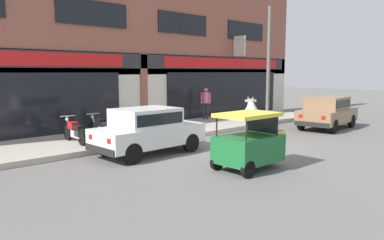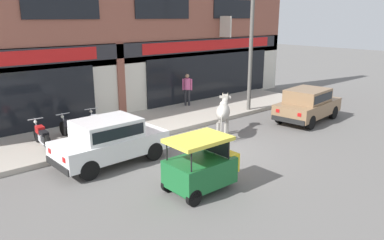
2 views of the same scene
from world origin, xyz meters
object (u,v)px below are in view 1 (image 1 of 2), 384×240
object	(u,v)px
car_0	(327,111)
utility_pole	(269,65)
cow	(251,113)
motorcycle_0	(75,131)
pedestrian	(206,100)
auto_rickshaw	(250,145)
motorcycle_1	(102,128)
motorcycle_2	(126,125)
car_1	(148,129)

from	to	relation	value
car_0	utility_pole	world-z (taller)	utility_pole
cow	car_0	world-z (taller)	cow
motorcycle_0	pedestrian	size ratio (longest dim) A/B	1.13
car_0	motorcycle_0	distance (m)	11.04
cow	car_0	bearing A→B (deg)	-10.72
auto_rickshaw	utility_pole	world-z (taller)	utility_pole
utility_pole	motorcycle_1	bearing A→B (deg)	171.91
cow	motorcycle_2	distance (m)	4.86
car_0	motorcycle_0	world-z (taller)	car_0
auto_rickshaw	motorcycle_0	xyz separation A→B (m)	(-2.13, 5.84, -0.09)
cow	utility_pole	bearing A→B (deg)	26.57
motorcycle_0	motorcycle_2	world-z (taller)	same
auto_rickshaw	car_0	bearing A→B (deg)	13.91
car_0	motorcycle_1	distance (m)	10.04
cow	motorcycle_2	bearing A→B (deg)	140.80
cow	auto_rickshaw	world-z (taller)	cow
auto_rickshaw	utility_pole	bearing A→B (deg)	32.53
motorcycle_0	cow	bearing A→B (deg)	-26.71
cow	pedestrian	size ratio (longest dim) A/B	1.11
car_0	pedestrian	distance (m)	5.84
car_1	utility_pole	world-z (taller)	utility_pole
pedestrian	motorcycle_2	bearing A→B (deg)	-166.82
motorcycle_1	utility_pole	xyz separation A→B (m)	(8.40, -1.19, 2.36)
cow	utility_pole	world-z (taller)	utility_pole
cow	auto_rickshaw	size ratio (longest dim) A/B	0.89
motorcycle_1	motorcycle_0	bearing A→B (deg)	-177.51
motorcycle_0	motorcycle_1	world-z (taller)	same
cow	motorcycle_2	xyz separation A→B (m)	(-3.75, 3.06, -0.44)
cow	pedestrian	distance (m)	4.79
motorcycle_0	motorcycle_1	bearing A→B (deg)	2.49
car_0	motorcycle_1	size ratio (longest dim) A/B	2.06
auto_rickshaw	motorcycle_2	distance (m)	5.95
car_1	motorcycle_2	distance (m)	2.75
motorcycle_1	pedestrian	xyz separation A→B (m)	(6.70, 1.39, 0.60)
car_0	car_1	world-z (taller)	same
motorcycle_0	motorcycle_2	distance (m)	2.12
cow	car_1	xyz separation A→B (m)	(-4.64, 0.47, -0.19)
auto_rickshaw	motorcycle_2	xyz separation A→B (m)	(-0.00, 5.95, -0.09)
car_0	car_1	size ratio (longest dim) A/B	1.02
cow	motorcycle_1	bearing A→B (deg)	147.90
car_1	motorcycle_1	bearing A→B (deg)	93.36
auto_rickshaw	motorcycle_1	xyz separation A→B (m)	(-1.04, 5.89, -0.09)
car_0	pedestrian	xyz separation A→B (m)	(-2.57, 5.24, 0.35)
auto_rickshaw	utility_pole	distance (m)	9.02
car_1	motorcycle_1	xyz separation A→B (m)	(-0.15, 2.54, -0.25)
car_0	pedestrian	bearing A→B (deg)	116.11
car_1	motorcycle_1	world-z (taller)	car_1
cow	pedestrian	world-z (taller)	pedestrian
pedestrian	utility_pole	bearing A→B (deg)	-56.67
motorcycle_0	pedestrian	xyz separation A→B (m)	(7.79, 1.43, 0.60)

